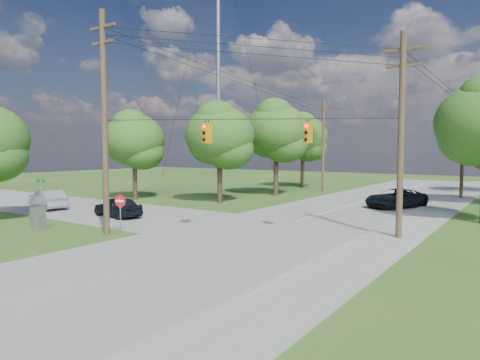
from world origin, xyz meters
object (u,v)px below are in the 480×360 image
Objects in this scene: pole_sw at (104,120)px; do_not_enter_sign at (120,205)px; pole_north_e at (463,144)px; car_cross_dark at (118,207)px; pole_ne at (401,133)px; pole_north_w at (323,145)px; car_cross_silver at (48,199)px; car_main_north at (396,198)px; control_cabinet at (38,218)px.

pole_sw is 5.57× the size of do_not_enter_sign.
pole_north_e is 31.27m from car_cross_dark.
pole_north_w is at bearing 122.29° from pole_ne.
car_cross_dark is (-4.26, 4.24, -5.49)m from pole_sw.
pole_north_w reaches higher than car_cross_silver.
car_main_north is (10.50, -9.62, -4.36)m from pole_north_w.
pole_north_w is 1.87× the size of car_main_north.
car_cross_dark is at bearing 135.16° from pole_sw.
pole_ne is 2.55× the size of car_cross_dark.
control_cabinet is at bearing -119.86° from pole_north_e.
pole_sw reaches higher than car_main_north.
pole_sw is 13.77m from car_cross_silver.
pole_north_w is at bearing 90.77° from pole_sw.
pole_ne is 22.00m from pole_north_e.
car_cross_dark is 3.08× the size of control_cabinet.
car_cross_silver is 2.10× the size of do_not_enter_sign.
control_cabinet is at bearing -169.50° from do_not_enter_sign.
pole_ne reaches higher than pole_north_w.
pole_sw is 2.65× the size of car_cross_silver.
car_cross_dark reaches higher than control_cabinet.
do_not_enter_sign is (4.68, -3.64, 0.85)m from car_cross_dark.
car_main_north is at bearing 105.36° from pole_ne.
pole_north_e is 2.43× the size of car_cross_dark.
pole_north_e is at bearing 65.48° from pole_sw.
car_main_north is at bearing 145.19° from car_cross_dark.
pole_north_w is (-0.40, 29.60, -1.10)m from pole_sw.
car_cross_dark is 5.99m from do_not_enter_sign.
car_cross_silver is (-11.66, -25.77, -4.35)m from pole_north_w.
pole_north_w reaches higher than car_main_north.
car_main_north is at bearing 51.45° from control_cabinet.
pole_ne is 4.88× the size of do_not_enter_sign.
pole_ne is 2.32× the size of car_cross_silver.
pole_sw is 8.14m from car_cross_dark.
do_not_enter_sign is at bearing 18.53° from control_cabinet.
pole_ne reaches higher than control_cabinet.
pole_north_w is at bearing 162.35° from car_main_north.
car_cross_silver is (-7.79, -0.41, 0.04)m from car_cross_dark.
car_cross_silver is 0.85× the size of car_main_north.
pole_north_w is at bearing 178.91° from car_cross_dark.
pole_ne is at bearing -57.71° from pole_north_w.
pole_ne is 18.69m from car_cross_dark.
car_cross_silver is 3.39× the size of control_cabinet.
do_not_enter_sign is (12.47, -3.23, 0.81)m from car_cross_silver.
pole_north_e is at bearing 95.38° from car_main_north.
pole_north_e reaches higher than do_not_enter_sign.
pole_north_w reaches higher than car_cross_dark.
pole_north_e is at bearing 0.00° from pole_north_w.
do_not_enter_sign is at bearing -151.84° from pole_ne.
car_cross_silver is at bearing -134.76° from pole_north_e.
do_not_enter_sign is at bearing 59.68° from car_cross_dark.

